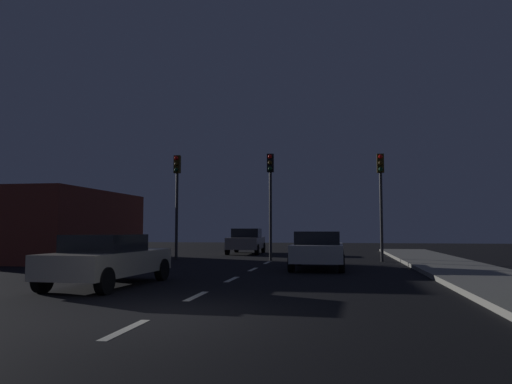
# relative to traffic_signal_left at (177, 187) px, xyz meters

# --- Properties ---
(ground_plane) EXTENTS (80.00, 80.00, 0.00)m
(ground_plane) POSITION_rel_traffic_signal_left_xyz_m (4.82, -8.50, -3.66)
(ground_plane) COLOR black
(sidewalk_curb_right) EXTENTS (3.00, 40.00, 0.15)m
(sidewalk_curb_right) POSITION_rel_traffic_signal_left_xyz_m (12.32, -8.50, -3.58)
(sidewalk_curb_right) COLOR gray
(sidewalk_curb_right) RESTS_ON ground_plane
(lane_stripe_nearest) EXTENTS (0.16, 1.60, 0.01)m
(lane_stripe_nearest) POSITION_rel_traffic_signal_left_xyz_m (4.82, -16.70, -3.65)
(lane_stripe_nearest) COLOR silver
(lane_stripe_nearest) RESTS_ON ground_plane
(lane_stripe_second) EXTENTS (0.16, 1.60, 0.01)m
(lane_stripe_second) POSITION_rel_traffic_signal_left_xyz_m (4.82, -12.90, -3.65)
(lane_stripe_second) COLOR silver
(lane_stripe_second) RESTS_ON ground_plane
(lane_stripe_third) EXTENTS (0.16, 1.60, 0.01)m
(lane_stripe_third) POSITION_rel_traffic_signal_left_xyz_m (4.82, -9.10, -3.65)
(lane_stripe_third) COLOR silver
(lane_stripe_third) RESTS_ON ground_plane
(lane_stripe_fourth) EXTENTS (0.16, 1.60, 0.01)m
(lane_stripe_fourth) POSITION_rel_traffic_signal_left_xyz_m (4.82, -5.30, -3.65)
(lane_stripe_fourth) COLOR silver
(lane_stripe_fourth) RESTS_ON ground_plane
(lane_stripe_fifth) EXTENTS (0.16, 1.60, 0.01)m
(lane_stripe_fifth) POSITION_rel_traffic_signal_left_xyz_m (4.82, -1.50, -3.65)
(lane_stripe_fifth) COLOR silver
(lane_stripe_fifth) RESTS_ON ground_plane
(traffic_signal_left) EXTENTS (0.32, 0.38, 5.25)m
(traffic_signal_left) POSITION_rel_traffic_signal_left_xyz_m (0.00, 0.00, 0.00)
(traffic_signal_left) COLOR #2D2D30
(traffic_signal_left) RESTS_ON ground_plane
(traffic_signal_center) EXTENTS (0.32, 0.38, 5.21)m
(traffic_signal_center) POSITION_rel_traffic_signal_left_xyz_m (4.77, -0.00, -0.02)
(traffic_signal_center) COLOR #2D2D30
(traffic_signal_center) RESTS_ON ground_plane
(traffic_signal_right) EXTENTS (0.32, 0.38, 5.08)m
(traffic_signal_right) POSITION_rel_traffic_signal_left_xyz_m (10.03, -0.00, -0.11)
(traffic_signal_right) COLOR #2D2D30
(traffic_signal_right) RESTS_ON ground_plane
(car_stopped_ahead) EXTENTS (1.98, 4.43, 1.43)m
(car_stopped_ahead) POSITION_rel_traffic_signal_left_xyz_m (7.24, -4.65, -2.92)
(car_stopped_ahead) COLOR silver
(car_stopped_ahead) RESTS_ON ground_plane
(car_adjacent_lane) EXTENTS (2.05, 4.53, 1.38)m
(car_adjacent_lane) POSITION_rel_traffic_signal_left_xyz_m (1.92, -11.38, -2.94)
(car_adjacent_lane) COLOR beige
(car_adjacent_lane) RESTS_ON ground_plane
(car_oncoming_far) EXTENTS (2.12, 4.42, 1.56)m
(car_oncoming_far) POSITION_rel_traffic_signal_left_xyz_m (2.38, 6.44, -2.87)
(car_oncoming_far) COLOR gray
(car_oncoming_far) RESTS_ON ground_plane
(storefront_left) EXTENTS (5.69, 8.90, 3.39)m
(storefront_left) POSITION_rel_traffic_signal_left_xyz_m (-6.03, -0.97, -1.96)
(storefront_left) COLOR maroon
(storefront_left) RESTS_ON ground_plane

